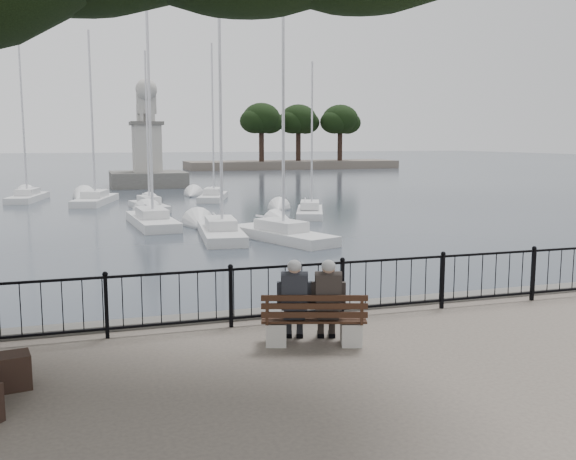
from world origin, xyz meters
name	(u,v)px	position (x,y,z in m)	size (l,w,h in m)	color
harbor	(280,341)	(0.00, 3.00, -0.50)	(260.00, 260.00, 1.20)	#524F49
railing	(288,290)	(0.00, 2.50, 0.56)	(22.06, 0.06, 1.00)	black
bench	(314,326)	(0.00, 1.19, 0.29)	(1.66, 0.94, 0.84)	#A5A29B
person_left	(294,304)	(-0.26, 1.36, 0.61)	(0.52, 0.72, 1.33)	black
person_right	(328,304)	(0.23, 1.21, 0.61)	(0.52, 0.72, 1.33)	black
lion_monument	(147,160)	(2.00, 49.93, 1.37)	(6.39, 6.39, 9.33)	#524F49
sailboat_b	(152,218)	(-0.27, 23.34, -0.64)	(2.11, 6.14, 13.17)	silver
sailboat_c	(221,230)	(2.12, 18.66, -0.66)	(2.17, 5.86, 11.87)	silver
sailboat_d	(310,211)	(8.33, 24.95, -0.72)	(2.92, 5.01, 8.33)	silver
sailboat_f	(149,204)	(0.29, 30.81, -0.70)	(2.10, 4.99, 9.31)	silver
sailboat_g	(213,195)	(5.07, 35.65, -0.68)	(3.08, 5.53, 10.63)	silver
sailboat_h	(28,195)	(-7.02, 38.73, -0.61)	(2.57, 5.78, 13.55)	silver
sailboat_i	(281,233)	(4.36, 17.23, -0.70)	(3.47, 5.78, 10.27)	silver
sailboat_j	(95,199)	(-2.69, 35.34, -0.69)	(3.21, 6.28, 11.07)	silver
far_shore	(296,140)	(25.54, 79.46, 3.00)	(30.00, 8.60, 9.18)	#595048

